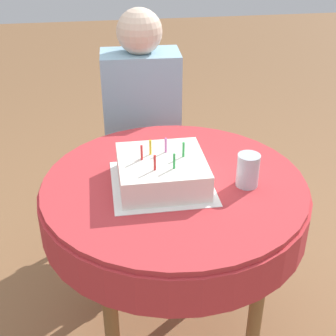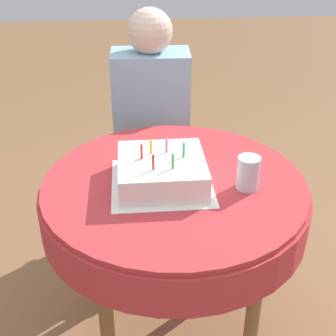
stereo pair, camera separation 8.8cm
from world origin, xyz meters
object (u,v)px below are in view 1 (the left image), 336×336
drinking_glass (248,170)px  birthday_cake (162,171)px  person (142,116)px  chair (142,146)px

drinking_glass → birthday_cake: bearing=169.2°
birthday_cake → drinking_glass: size_ratio=2.53×
person → birthday_cake: size_ratio=4.22×
person → drinking_glass: (0.28, -0.73, 0.10)m
chair → birthday_cake: 0.83m
person → drinking_glass: 0.79m
chair → person: 0.22m
chair → person: bearing=-90.0°
birthday_cake → drinking_glass: 0.29m
chair → birthday_cake: bearing=-88.1°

